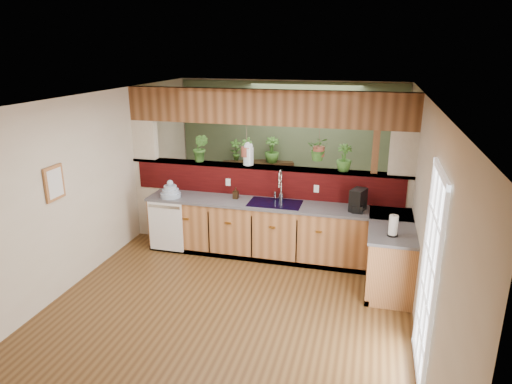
% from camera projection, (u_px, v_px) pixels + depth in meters
% --- Properties ---
extents(ground, '(4.60, 7.00, 0.01)m').
position_uv_depth(ground, '(243.00, 283.00, 6.51)').
color(ground, '#55381A').
rests_on(ground, ground).
extents(ceiling, '(4.60, 7.00, 0.01)m').
position_uv_depth(ceiling, '(241.00, 98.00, 5.72)').
color(ceiling, brown).
rests_on(ceiling, ground).
extents(wall_back, '(4.60, 0.02, 2.60)m').
position_uv_depth(wall_back, '(289.00, 145.00, 9.35)').
color(wall_back, beige).
rests_on(wall_back, ground).
extents(wall_front, '(4.60, 0.02, 2.60)m').
position_uv_depth(wall_front, '(88.00, 364.00, 2.89)').
color(wall_front, beige).
rests_on(wall_front, ground).
extents(wall_left, '(0.02, 7.00, 2.60)m').
position_uv_depth(wall_left, '(91.00, 184.00, 6.67)').
color(wall_left, beige).
rests_on(wall_left, ground).
extents(wall_right, '(0.02, 7.00, 2.60)m').
position_uv_depth(wall_right, '(422.00, 211.00, 5.57)').
color(wall_right, beige).
rests_on(wall_right, ground).
extents(pass_through_partition, '(4.60, 0.21, 2.60)m').
position_uv_depth(pass_through_partition, '(267.00, 178.00, 7.39)').
color(pass_through_partition, beige).
rests_on(pass_through_partition, ground).
extents(pass_through_ledge, '(4.60, 0.21, 0.04)m').
position_uv_depth(pass_through_ledge, '(265.00, 167.00, 7.34)').
color(pass_through_ledge, brown).
rests_on(pass_through_ledge, ground).
extents(header_beam, '(4.60, 0.15, 0.55)m').
position_uv_depth(header_beam, '(266.00, 107.00, 7.05)').
color(header_beam, brown).
rests_on(header_beam, ground).
extents(sage_backwall, '(4.55, 0.02, 2.55)m').
position_uv_depth(sage_backwall, '(289.00, 145.00, 9.33)').
color(sage_backwall, '#4B5C3F').
rests_on(sage_backwall, ground).
extents(countertop, '(4.14, 1.52, 0.90)m').
position_uv_depth(countertop, '(311.00, 236.00, 6.98)').
color(countertop, '#965E33').
rests_on(countertop, ground).
extents(dishwasher, '(0.58, 0.03, 0.82)m').
position_uv_depth(dishwasher, '(166.00, 227.00, 7.34)').
color(dishwasher, white).
rests_on(dishwasher, ground).
extents(navy_sink, '(0.82, 0.50, 0.18)m').
position_uv_depth(navy_sink, '(275.00, 208.00, 7.10)').
color(navy_sink, black).
rests_on(navy_sink, countertop).
extents(french_door, '(0.06, 1.02, 2.16)m').
position_uv_depth(french_door, '(428.00, 279.00, 4.45)').
color(french_door, white).
rests_on(french_door, ground).
extents(framed_print, '(0.04, 0.35, 0.45)m').
position_uv_depth(framed_print, '(54.00, 183.00, 5.85)').
color(framed_print, '#965E33').
rests_on(framed_print, wall_left).
extents(faucet, '(0.22, 0.22, 0.51)m').
position_uv_depth(faucet, '(280.00, 184.00, 7.13)').
color(faucet, '#B7B7B2').
rests_on(faucet, countertop).
extents(dish_stack, '(0.33, 0.33, 0.29)m').
position_uv_depth(dish_stack, '(171.00, 192.00, 7.35)').
color(dish_stack, '#99ACC5').
rests_on(dish_stack, countertop).
extents(soap_dispenser, '(0.08, 0.09, 0.18)m').
position_uv_depth(soap_dispenser, '(236.00, 193.00, 7.28)').
color(soap_dispenser, '#342313').
rests_on(soap_dispenser, countertop).
extents(coffee_maker, '(0.18, 0.30, 0.33)m').
position_uv_depth(coffee_maker, '(358.00, 201.00, 6.71)').
color(coffee_maker, black).
rests_on(coffee_maker, countertop).
extents(paper_towel, '(0.14, 0.14, 0.29)m').
position_uv_depth(paper_towel, '(393.00, 226.00, 5.83)').
color(paper_towel, black).
rests_on(paper_towel, countertop).
extents(glass_jar, '(0.17, 0.17, 0.38)m').
position_uv_depth(glass_jar, '(248.00, 153.00, 7.35)').
color(glass_jar, silver).
rests_on(glass_jar, pass_through_ledge).
extents(ledge_plant_left, '(0.27, 0.22, 0.47)m').
position_uv_depth(ledge_plant_left, '(201.00, 148.00, 7.53)').
color(ledge_plant_left, '#326121').
rests_on(ledge_plant_left, pass_through_ledge).
extents(ledge_plant_right, '(0.29, 0.29, 0.42)m').
position_uv_depth(ledge_plant_right, '(344.00, 158.00, 6.98)').
color(ledge_plant_right, '#326121').
rests_on(ledge_plant_right, pass_through_ledge).
extents(hanging_plant_a, '(0.23, 0.20, 0.52)m').
position_uv_depth(hanging_plant_a, '(247.00, 142.00, 7.30)').
color(hanging_plant_a, brown).
rests_on(hanging_plant_a, header_beam).
extents(hanging_plant_b, '(0.34, 0.30, 0.49)m').
position_uv_depth(hanging_plant_b, '(319.00, 138.00, 6.99)').
color(hanging_plant_b, brown).
rests_on(hanging_plant_b, header_beam).
extents(shelving_console, '(1.46, 0.86, 0.94)m').
position_uv_depth(shelving_console, '(258.00, 184.00, 9.50)').
color(shelving_console, black).
rests_on(shelving_console, ground).
extents(shelf_plant_a, '(0.27, 0.22, 0.44)m').
position_uv_depth(shelf_plant_a, '(236.00, 150.00, 9.41)').
color(shelf_plant_a, '#326121').
rests_on(shelf_plant_a, shelving_console).
extents(shelf_plant_b, '(0.37, 0.37, 0.52)m').
position_uv_depth(shelf_plant_b, '(272.00, 150.00, 9.21)').
color(shelf_plant_b, '#326121').
rests_on(shelf_plant_b, shelving_console).
extents(floor_plant, '(0.74, 0.68, 0.69)m').
position_uv_depth(floor_plant, '(313.00, 212.00, 8.30)').
color(floor_plant, '#326121').
rests_on(floor_plant, ground).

